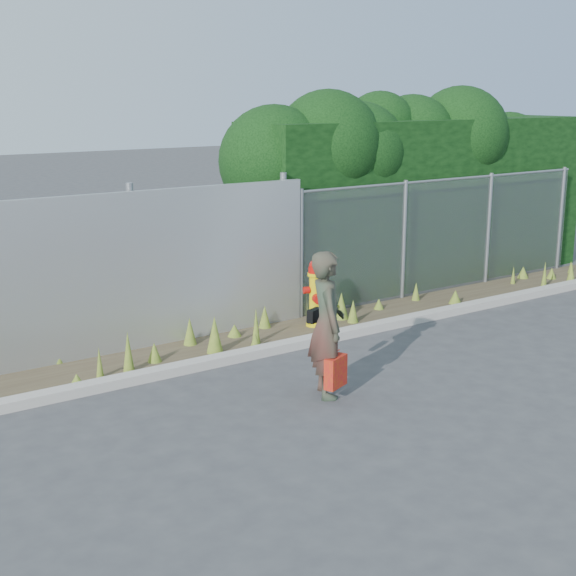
% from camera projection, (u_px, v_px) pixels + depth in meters
% --- Properties ---
extents(ground, '(80.00, 80.00, 0.00)m').
position_uv_depth(ground, '(374.00, 387.00, 9.71)').
color(ground, '#3A3A3D').
rests_on(ground, ground).
extents(curb, '(16.00, 0.22, 0.12)m').
position_uv_depth(curb, '(289.00, 345.00, 11.14)').
color(curb, '#A79F97').
rests_on(curb, ground).
extents(weed_strip, '(16.00, 1.31, 0.55)m').
position_uv_depth(weed_strip, '(205.00, 341.00, 11.11)').
color(weed_strip, '#463928').
rests_on(weed_strip, ground).
extents(corrugated_fence, '(8.50, 0.21, 2.30)m').
position_uv_depth(corrugated_fence, '(23.00, 287.00, 10.06)').
color(corrugated_fence, '#A8ABAF').
rests_on(corrugated_fence, ground).
extents(chainlink_fence, '(6.50, 0.07, 2.05)m').
position_uv_depth(chainlink_fence, '(448.00, 234.00, 14.21)').
color(chainlink_fence, gray).
rests_on(chainlink_fence, ground).
extents(hedge, '(7.81, 2.02, 3.61)m').
position_uv_depth(hedge, '(408.00, 173.00, 14.78)').
color(hedge, black).
rests_on(hedge, ground).
extents(fire_hydrant, '(0.36, 0.32, 1.07)m').
position_uv_depth(fire_hydrant, '(315.00, 294.00, 12.08)').
color(fire_hydrant, yellow).
rests_on(fire_hydrant, ground).
extents(woman, '(0.64, 0.75, 1.73)m').
position_uv_depth(woman, '(327.00, 324.00, 9.27)').
color(woman, '#0D573B').
rests_on(woman, ground).
extents(red_tote_bag, '(0.33, 0.12, 0.44)m').
position_uv_depth(red_tote_bag, '(336.00, 372.00, 9.22)').
color(red_tote_bag, '#B60A1C').
extents(black_shoulder_bag, '(0.21, 0.09, 0.16)m').
position_uv_depth(black_shoulder_bag, '(314.00, 315.00, 9.46)').
color(black_shoulder_bag, black).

